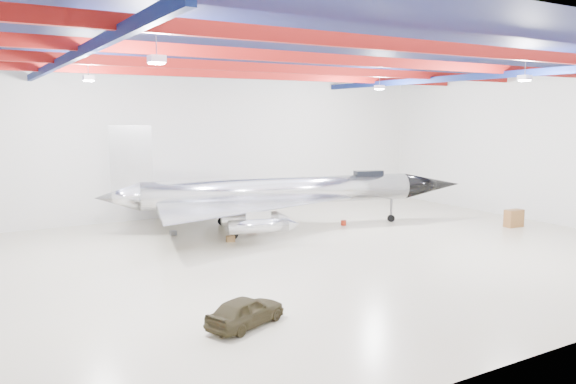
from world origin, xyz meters
TOP-DOWN VIEW (x-y plane):
  - floor at (0.00, 0.00)m, footprint 40.00×40.00m
  - wall_back at (0.00, 15.00)m, footprint 40.00×0.00m
  - wall_right at (20.00, 0.00)m, footprint 0.00×30.00m
  - ceiling at (0.00, 0.00)m, footprint 40.00×40.00m
  - ceiling_structure at (0.00, 0.00)m, footprint 39.50×29.50m
  - jet_aircraft at (2.40, 7.05)m, footprint 25.64×17.98m
  - jeep at (-7.55, -7.91)m, footprint 3.59×2.49m
  - desk at (16.70, -0.70)m, footprint 1.36×0.75m
  - toolbox_red at (0.43, 7.39)m, footprint 0.48×0.40m
  - parts_bin at (2.22, 8.15)m, footprint 0.68×0.57m
  - crate_small at (-4.67, 8.64)m, footprint 0.42×0.34m
  - tool_chest at (6.80, 5.73)m, footprint 0.53×0.53m
  - oil_barrel at (-2.24, 5.04)m, footprint 0.61×0.54m
  - spares_box at (3.65, 8.21)m, footprint 0.48×0.48m

SIDE VIEW (x-z plane):
  - floor at x=0.00m, z-range 0.00..0.00m
  - crate_small at x=-4.67m, z-range 0.00..0.29m
  - toolbox_red at x=0.43m, z-range 0.00..0.32m
  - tool_chest at x=6.80m, z-range 0.00..0.36m
  - oil_barrel at x=-2.24m, z-range 0.00..0.36m
  - spares_box at x=3.65m, z-range 0.00..0.37m
  - parts_bin at x=2.22m, z-range 0.00..0.45m
  - jeep at x=-7.55m, z-range 0.00..1.13m
  - desk at x=16.70m, z-range 0.00..1.21m
  - jet_aircraft at x=2.40m, z-range -1.22..5.87m
  - wall_back at x=0.00m, z-range -14.50..25.50m
  - wall_right at x=20.00m, z-range -9.50..20.50m
  - ceiling_structure at x=0.00m, z-range 9.79..10.86m
  - ceiling at x=0.00m, z-range 11.00..11.00m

